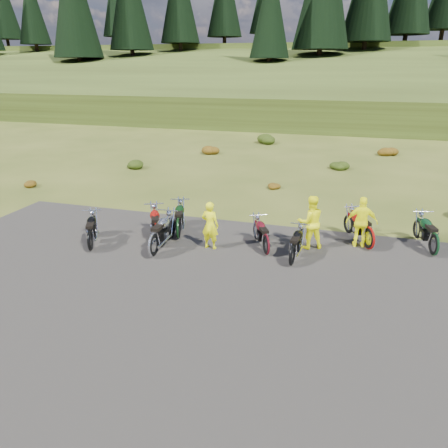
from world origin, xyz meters
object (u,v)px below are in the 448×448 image
(person_middle, at_px, (210,226))
(motorcycle_3, at_px, (154,257))
(motorcycle_0, at_px, (91,251))
(motorcycle_7, at_px, (432,256))

(person_middle, bearing_deg, motorcycle_3, 42.70)
(motorcycle_3, height_order, person_middle, person_middle)
(motorcycle_0, xyz_separation_m, person_middle, (3.70, 1.34, 0.81))
(motorcycle_3, bearing_deg, person_middle, -54.93)
(person_middle, bearing_deg, motorcycle_7, -162.57)
(motorcycle_7, bearing_deg, motorcycle_3, 93.48)
(motorcycle_0, bearing_deg, person_middle, -96.36)
(motorcycle_0, distance_m, motorcycle_7, 11.11)
(motorcycle_7, distance_m, person_middle, 7.24)
(motorcycle_0, relative_size, person_middle, 1.26)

